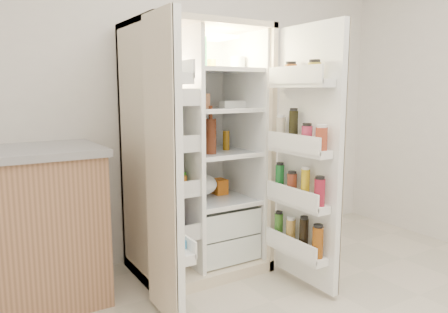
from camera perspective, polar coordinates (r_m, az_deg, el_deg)
wall_back at (r=3.49m, az=-4.70°, el=9.06°), size 4.00×0.02×2.70m
refrigerator at (r=3.18m, az=-3.90°, el=-1.91°), size 0.92×0.70×1.80m
freezer_door at (r=2.40m, az=-8.03°, el=-1.92°), size 0.15×0.40×1.72m
fridge_door at (r=2.86m, az=11.01°, el=-0.59°), size 0.17×0.58×1.72m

